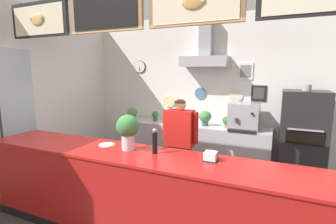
% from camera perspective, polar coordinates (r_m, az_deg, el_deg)
% --- Properties ---
extents(ground_plane, '(6.01, 6.01, 0.00)m').
position_cam_1_polar(ground_plane, '(3.64, -4.55, -23.54)').
color(ground_plane, '#3F3A38').
extents(back_wall_assembly, '(5.01, 2.49, 3.08)m').
position_cam_1_polar(back_wall_assembly, '(5.15, 7.32, 5.65)').
color(back_wall_assembly, '#9E9E99').
rests_on(back_wall_assembly, ground_plane).
extents(left_wall_with_window, '(0.15, 4.79, 3.08)m').
position_cam_1_polar(left_wall_with_window, '(4.82, -32.05, 2.73)').
color(left_wall_with_window, white).
rests_on(left_wall_with_window, ground_plane).
extents(service_counter, '(4.14, 0.70, 1.04)m').
position_cam_1_polar(service_counter, '(3.16, -7.40, -18.22)').
color(service_counter, '#B21916').
rests_on(service_counter, ground_plane).
extents(back_prep_counter, '(3.09, 0.63, 0.92)m').
position_cam_1_polar(back_prep_counter, '(5.17, 4.96, -7.78)').
color(back_prep_counter, '#B7BABF').
rests_on(back_prep_counter, ground_plane).
extents(pizza_oven, '(0.69, 0.69, 1.76)m').
position_cam_1_polar(pizza_oven, '(4.71, 28.20, -5.81)').
color(pizza_oven, '#232326').
rests_on(pizza_oven, ground_plane).
extents(shop_worker, '(0.58, 0.22, 1.56)m').
position_cam_1_polar(shop_worker, '(3.89, 2.71, -7.81)').
color(shop_worker, '#232328').
rests_on(shop_worker, ground_plane).
extents(espresso_machine, '(0.52, 0.54, 0.47)m').
position_cam_1_polar(espresso_machine, '(4.75, 16.92, -0.96)').
color(espresso_machine, '#A3A5AD').
rests_on(espresso_machine, back_prep_counter).
extents(potted_thyme, '(0.25, 0.25, 0.29)m').
position_cam_1_polar(potted_thyme, '(4.89, 8.45, -1.17)').
color(potted_thyme, '#4C4C51').
rests_on(potted_thyme, back_prep_counter).
extents(potted_rosemary, '(0.15, 0.15, 0.21)m').
position_cam_1_polar(potted_rosemary, '(5.29, -2.95, -0.73)').
color(potted_rosemary, '#4C4C51').
rests_on(potted_rosemary, back_prep_counter).
extents(potted_sage, '(0.22, 0.22, 0.24)m').
position_cam_1_polar(potted_sage, '(5.60, -8.12, -0.22)').
color(potted_sage, '#9E563D').
rests_on(potted_sage, back_prep_counter).
extents(potted_basil, '(0.19, 0.19, 0.22)m').
position_cam_1_polar(potted_basil, '(4.83, 13.42, -2.05)').
color(potted_basil, '#9E563D').
rests_on(potted_basil, back_prep_counter).
extents(basil_vase, '(0.27, 0.27, 0.43)m').
position_cam_1_polar(basil_vase, '(3.03, -9.16, -4.03)').
color(basil_vase, silver).
rests_on(basil_vase, service_counter).
extents(condiment_plate, '(0.20, 0.20, 0.01)m').
position_cam_1_polar(condiment_plate, '(3.32, -13.75, -7.26)').
color(condiment_plate, white).
rests_on(condiment_plate, service_counter).
extents(pepper_grinder, '(0.06, 0.06, 0.29)m').
position_cam_1_polar(pepper_grinder, '(2.88, -3.05, -6.65)').
color(pepper_grinder, black).
rests_on(pepper_grinder, service_counter).
extents(napkin_holder, '(0.16, 0.15, 0.11)m').
position_cam_1_polar(napkin_holder, '(2.73, 9.68, -9.96)').
color(napkin_holder, '#262628').
rests_on(napkin_holder, service_counter).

